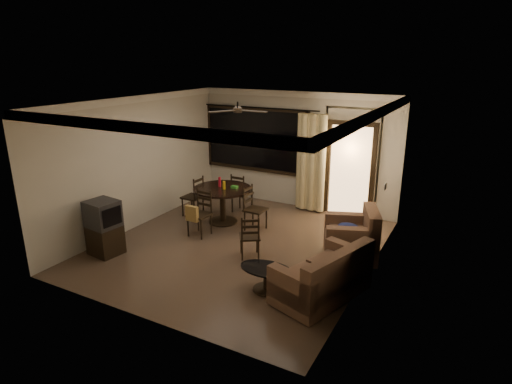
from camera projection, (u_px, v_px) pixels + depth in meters
The scene contains 12 objects.
ground at pixel (239, 246), 8.43m from camera, with size 5.50×5.50×0.00m, color #7F6651.
room_shell at pixel (305, 142), 9.09m from camera, with size 5.50×6.70×5.50m.
dining_table at pixel (223, 195), 9.45m from camera, with size 1.28×1.28×1.02m.
dining_chair_west at pixel (193, 204), 9.96m from camera, with size 0.44×0.44×0.95m.
dining_chair_east at pixel (255, 217), 9.15m from camera, with size 0.44×0.44×0.95m.
dining_chair_south at pixel (199, 221), 8.84m from camera, with size 0.44×0.49×0.95m.
dining_chair_north at pixel (242, 200), 10.20m from camera, with size 0.44×0.44×0.95m.
tv_cabinet at pixel (104, 228), 7.95m from camera, with size 0.61×0.55×1.05m.
sofa at pixel (325, 278), 6.52m from camera, with size 1.27×1.74×0.83m.
armchair at pixel (354, 238), 7.84m from camera, with size 1.19×1.19×0.93m.
coffee_table at pixel (266, 276), 6.76m from camera, with size 0.89×0.53×0.39m.
side_chair at pixel (250, 244), 7.90m from camera, with size 0.52×0.52×0.84m.
Camera 1 is at (3.94, -6.63, 3.58)m, focal length 30.00 mm.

